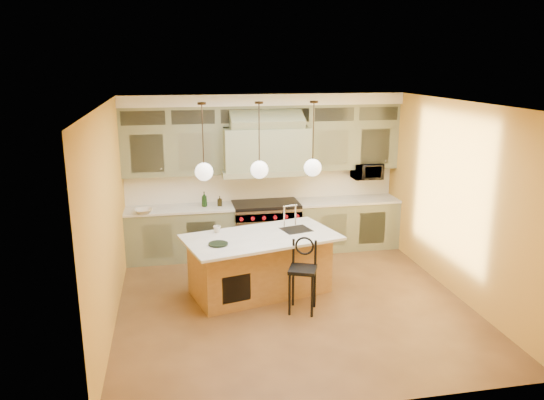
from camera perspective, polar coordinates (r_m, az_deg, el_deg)
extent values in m
plane|color=brown|center=(7.96, 2.15, -10.92)|extent=(5.00, 5.00, 0.00)
plane|color=white|center=(7.20, 2.38, 10.36)|extent=(5.00, 5.00, 0.00)
plane|color=gold|center=(9.84, -1.04, 3.00)|extent=(5.00, 0.00, 5.00)
plane|color=gold|center=(5.18, 8.59, -8.09)|extent=(5.00, 0.00, 5.00)
plane|color=gold|center=(7.32, -17.18, -1.77)|extent=(0.00, 5.00, 5.00)
plane|color=gold|center=(8.37, 19.18, 0.09)|extent=(0.00, 5.00, 5.00)
cube|color=#767A5A|center=(9.64, -9.80, -3.61)|extent=(1.90, 0.65, 0.90)
cube|color=#767A5A|center=(10.16, 7.96, -2.59)|extent=(1.90, 0.65, 0.90)
cube|color=white|center=(9.51, -9.93, -0.92)|extent=(1.90, 0.68, 0.04)
cube|color=white|center=(10.03, 8.06, -0.02)|extent=(1.90, 0.68, 0.04)
cube|color=white|center=(9.87, -1.01, 1.67)|extent=(5.00, 0.04, 0.56)
cube|color=#767A5A|center=(9.44, -10.67, 5.19)|extent=(1.75, 0.35, 0.85)
cube|color=#767A5A|center=(9.99, 8.39, 5.80)|extent=(1.75, 0.35, 0.85)
cube|color=#767A5A|center=(9.41, -0.68, 5.56)|extent=(1.50, 0.70, 0.75)
cube|color=gray|center=(9.48, -0.68, 3.18)|extent=(1.60, 0.76, 0.10)
cube|color=#333833|center=(9.51, -0.89, 9.15)|extent=(5.00, 0.35, 0.35)
cube|color=white|center=(9.46, -0.87, 10.80)|extent=(5.00, 0.47, 0.20)
cube|color=silver|center=(9.76, -0.66, -3.17)|extent=(1.20, 0.70, 0.90)
cube|color=black|center=(9.62, -0.67, -0.44)|extent=(1.20, 0.70, 0.06)
cube|color=silver|center=(9.36, -0.32, -1.83)|extent=(1.20, 0.06, 0.14)
cube|color=olive|center=(8.12, -1.31, -7.01)|extent=(2.17, 1.42, 0.88)
cube|color=white|center=(7.92, -1.18, -4.04)|extent=(2.47, 1.72, 0.04)
cube|color=black|center=(8.22, 2.62, -3.34)|extent=(0.51, 0.47, 0.05)
cylinder|color=black|center=(7.47, 1.90, -10.16)|extent=(0.04, 0.04, 0.61)
cylinder|color=black|center=(7.43, 4.33, -10.33)|extent=(0.04, 0.04, 0.61)
cylinder|color=black|center=(7.75, 2.28, -9.20)|extent=(0.04, 0.04, 0.61)
cylinder|color=black|center=(7.71, 4.62, -9.36)|extent=(0.04, 0.04, 0.61)
cube|color=black|center=(7.46, 3.32, -7.48)|extent=(0.48, 0.48, 0.05)
torus|color=black|center=(7.50, 3.52, -4.96)|extent=(0.26, 0.13, 0.27)
imported|color=black|center=(10.11, 10.17, 3.10)|extent=(0.54, 0.37, 0.30)
imported|color=black|center=(9.46, -7.30, 0.08)|extent=(0.12, 0.12, 0.27)
imported|color=black|center=(9.49, -5.64, -0.10)|extent=(0.09, 0.09, 0.18)
imported|color=silver|center=(9.27, -13.64, -1.16)|extent=(0.33, 0.33, 0.07)
imported|color=beige|center=(8.10, -5.93, -3.15)|extent=(0.13, 0.13, 0.10)
cylinder|color=#2D2319|center=(7.48, -7.57, 10.26)|extent=(0.12, 0.12, 0.03)
cylinder|color=#2D2319|center=(7.52, -7.46, 6.88)|extent=(0.02, 0.02, 0.93)
sphere|color=white|center=(7.61, -7.33, 3.03)|extent=(0.26, 0.26, 0.26)
cylinder|color=#2D2319|center=(7.57, -1.41, 10.43)|extent=(0.12, 0.12, 0.03)
cylinder|color=#2D2319|center=(7.61, -1.39, 7.08)|extent=(0.02, 0.02, 0.93)
sphere|color=white|center=(7.70, -1.37, 3.28)|extent=(0.26, 0.26, 0.26)
cylinder|color=#2D2319|center=(7.74, 4.54, 10.48)|extent=(0.12, 0.12, 0.03)
cylinder|color=#2D2319|center=(7.78, 4.47, 7.21)|extent=(0.02, 0.02, 0.93)
sphere|color=white|center=(7.87, 4.40, 3.49)|extent=(0.26, 0.26, 0.26)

